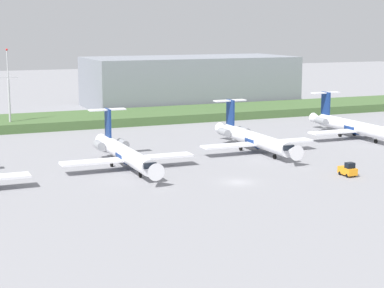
{
  "coord_description": "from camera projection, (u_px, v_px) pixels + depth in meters",
  "views": [
    {
      "loc": [
        -45.49,
        -89.39,
        23.93
      ],
      "look_at": [
        0.0,
        18.43,
        3.0
      ],
      "focal_mm": 61.94,
      "sensor_mm": 36.0,
      "label": 1
    }
  ],
  "objects": [
    {
      "name": "ground_plane",
      "position": [
        169.0,
        149.0,
        129.9
      ],
      "size": [
        500.0,
        500.0,
        0.0
      ],
      "primitive_type": "plane",
      "color": "gray"
    },
    {
      "name": "baggage_tug",
      "position": [
        348.0,
        170.0,
        106.82
      ],
      "size": [
        1.72,
        3.2,
        2.3
      ],
      "color": "orange",
      "rests_on": "ground"
    },
    {
      "name": "regional_jet_fifth",
      "position": [
        353.0,
        126.0,
        143.28
      ],
      "size": [
        22.81,
        31.0,
        9.0
      ],
      "color": "white",
      "rests_on": "ground"
    },
    {
      "name": "regional_jet_fourth",
      "position": [
        254.0,
        139.0,
        127.38
      ],
      "size": [
        22.81,
        31.0,
        9.0
      ],
      "color": "white",
      "rests_on": "ground"
    },
    {
      "name": "regional_jet_third",
      "position": [
        125.0,
        153.0,
        112.62
      ],
      "size": [
        22.81,
        31.0,
        9.0
      ],
      "color": "white",
      "rests_on": "ground"
    },
    {
      "name": "antenna_mast",
      "position": [
        9.0,
        97.0,
        151.5
      ],
      "size": [
        4.4,
        0.5,
        18.87
      ],
      "color": "#B2B2B7",
      "rests_on": "ground"
    },
    {
      "name": "grass_berm",
      "position": [
        111.0,
        118.0,
        166.85
      ],
      "size": [
        320.0,
        20.0,
        2.1
      ],
      "primitive_type": "cube",
      "color": "#426033",
      "rests_on": "ground"
    },
    {
      "name": "distant_hangar",
      "position": [
        190.0,
        81.0,
        200.75
      ],
      "size": [
        62.11,
        27.53,
        14.73
      ],
      "primitive_type": "cube",
      "color": "gray",
      "rests_on": "ground"
    }
  ]
}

